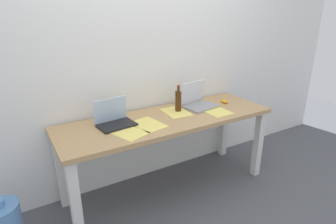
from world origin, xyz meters
The scene contains 11 objects.
ground_plane centered at (0.00, 0.00, 0.00)m, with size 8.00×8.00×0.00m, color #515459.
back_wall centered at (0.00, 0.38, 1.30)m, with size 5.20×0.08×2.60m, color white.
desk centered at (0.00, 0.00, 0.64)m, with size 1.96×0.64×0.74m.
laptop_left centered at (-0.47, 0.08, 0.79)m, with size 0.32×0.24×0.22m.
laptop_right centered at (0.41, 0.10, 0.80)m, with size 0.35×0.30×0.24m.
beer_bottle centered at (0.17, 0.09, 0.85)m, with size 0.06×0.06×0.25m.
computer_mouse centered at (0.71, 0.06, 0.76)m, with size 0.06×0.10×0.03m, color gold.
paper_sheet_front_right centered at (0.47, -0.09, 0.75)m, with size 0.21×0.30×0.00m, color #F4E06B.
paper_yellow_folder centered at (-0.23, -0.06, 0.75)m, with size 0.21×0.30×0.00m, color #F4E06B.
paper_sheet_front_left centered at (-0.44, -0.11, 0.75)m, with size 0.21×0.30×0.00m, color #F4E06B.
paper_sheet_near_back centered at (0.13, 0.08, 0.75)m, with size 0.21×0.30×0.00m, color #F4E06B.
Camera 1 is at (-1.20, -2.00, 1.66)m, focal length 30.05 mm.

